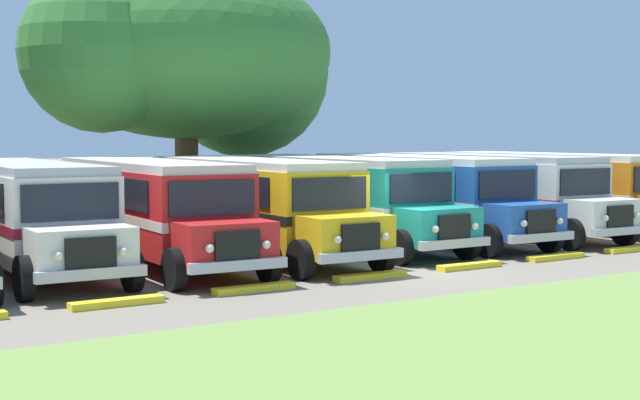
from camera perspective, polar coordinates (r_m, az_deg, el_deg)
The scene contains 15 objects.
ground_plane at distance 24.38m, azimuth 5.16°, elevation -4.33°, with size 220.00×220.00×0.00m, color slate.
parked_bus_slot_1 at distance 25.59m, azimuth -17.77°, elevation -0.55°, with size 2.96×10.88×2.82m.
parked_bus_slot_2 at distance 26.12m, azimuth -10.39°, elevation -0.33°, with size 3.15×10.90×2.82m.
parked_bus_slot_3 at distance 27.33m, azimuth -4.18°, elevation -0.07°, with size 2.92×10.87×2.82m.
parked_bus_slot_4 at distance 29.65m, azimuth 1.02°, elevation 0.27°, with size 2.70×10.84×2.82m.
parked_bus_slot_5 at distance 31.42m, azimuth 6.17°, elevation 0.46°, with size 2.99×10.88×2.82m.
parked_bus_slot_6 at distance 33.45m, azimuth 10.62°, elevation 0.64°, with size 2.94×10.87×2.82m.
parked_bus_slot_7 at distance 35.93m, azimuth 14.31°, elevation 0.82°, with size 2.98×10.88×2.82m.
curb_wheelstop_1 at distance 19.75m, azimuth -12.44°, elevation -6.21°, with size 2.00×0.36×0.15m, color yellow.
curb_wheelstop_2 at distance 21.08m, azimuth -4.09°, elevation -5.46°, with size 2.00×0.36×0.15m, color yellow.
curb_wheelstop_3 at distance 22.80m, azimuth 3.12°, elevation -4.73°, with size 2.00×0.36×0.15m, color yellow.
curb_wheelstop_4 at distance 24.83m, azimuth 9.22°, elevation -4.04°, with size 2.00×0.36×0.15m, color yellow.
curb_wheelstop_5 at distance 27.09m, azimuth 14.34°, elevation -3.43°, with size 2.00×0.36×0.15m, color yellow.
curb_wheelstop_6 at distance 29.54m, azimuth 18.64°, elevation -2.90°, with size 2.00×0.36×0.15m, color yellow.
broad_shade_tree at distance 37.17m, azimuth -8.20°, elevation 8.75°, with size 13.58×11.05×10.15m.
Camera 1 is at (-14.85, -19.00, 3.60)m, focal length 51.81 mm.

